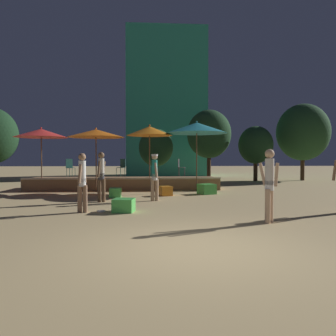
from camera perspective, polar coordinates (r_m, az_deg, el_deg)
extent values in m
plane|color=tan|center=(5.87, 5.07, -13.79)|extent=(120.00, 120.00, 0.00)
cube|color=olive|center=(17.02, -7.62, -2.65)|extent=(9.50, 2.42, 0.56)
cube|color=#CCB793|center=(15.84, -7.91, -1.82)|extent=(9.50, 0.12, 0.08)
cylinder|color=brown|center=(15.59, -12.40, 0.57)|extent=(0.05, 0.05, 2.54)
cone|color=orange|center=(15.63, -12.44, 5.92)|extent=(2.61, 2.61, 0.37)
sphere|color=orange|center=(15.65, -12.44, 6.74)|extent=(0.08, 0.08, 0.08)
cylinder|color=brown|center=(15.47, 5.01, 0.97)|extent=(0.05, 0.05, 2.75)
cone|color=teal|center=(15.54, 5.02, 6.98)|extent=(2.88, 2.88, 0.50)
sphere|color=teal|center=(15.57, 5.03, 8.05)|extent=(0.08, 0.08, 0.08)
cylinder|color=brown|center=(16.57, -21.16, 0.58)|extent=(0.05, 0.05, 2.56)
cone|color=red|center=(16.61, -21.22, 5.69)|extent=(2.45, 2.45, 0.40)
sphere|color=red|center=(16.63, -21.23, 6.51)|extent=(0.08, 0.08, 0.08)
cylinder|color=brown|center=(15.79, -3.22, 0.83)|extent=(0.05, 0.05, 2.66)
cone|color=orange|center=(15.85, -3.23, 6.46)|extent=(2.20, 2.20, 0.45)
sphere|color=orange|center=(15.87, -3.23, 7.41)|extent=(0.08, 0.08, 0.08)
cube|color=#4CC651|center=(9.71, -7.71, -6.45)|extent=(0.67, 0.67, 0.39)
cube|color=#4CC651|center=(13.30, -9.17, -4.26)|extent=(0.46, 0.46, 0.38)
cube|color=orange|center=(13.74, -0.44, -4.02)|extent=(0.61, 0.61, 0.40)
cube|color=#4CC651|center=(14.48, 6.76, -3.65)|extent=(0.83, 0.83, 0.44)
cylinder|color=tan|center=(8.43, 17.44, -6.24)|extent=(0.13, 0.13, 0.83)
cylinder|color=tan|center=(8.27, 16.97, -6.39)|extent=(0.13, 0.13, 0.83)
cylinder|color=white|center=(8.30, 17.24, -2.93)|extent=(0.21, 0.21, 0.24)
cylinder|color=beige|center=(8.28, 17.26, -0.60)|extent=(0.21, 0.21, 0.64)
cylinder|color=tan|center=(8.35, 16.15, -1.04)|extent=(0.21, 0.20, 0.57)
cylinder|color=tan|center=(8.21, 18.37, -1.10)|extent=(0.14, 0.14, 0.57)
sphere|color=tan|center=(8.27, 17.28, 2.38)|extent=(0.23, 0.23, 0.23)
cylinder|color=#997051|center=(9.85, -15.13, -5.19)|extent=(0.13, 0.13, 0.79)
cylinder|color=#997051|center=(9.78, -14.23, -5.23)|extent=(0.13, 0.13, 0.79)
cylinder|color=white|center=(9.77, -14.70, -2.44)|extent=(0.20, 0.20, 0.24)
cylinder|color=white|center=(9.75, -14.72, -0.54)|extent=(0.20, 0.20, 0.61)
cylinder|color=#997051|center=(9.60, -15.10, -0.99)|extent=(0.12, 0.21, 0.54)
cylinder|color=#997051|center=(9.91, -14.34, -0.91)|extent=(0.11, 0.18, 0.55)
sphere|color=#997051|center=(9.75, -14.73, 1.88)|extent=(0.22, 0.22, 0.22)
cylinder|color=#997051|center=(10.53, 27.05, -0.37)|extent=(0.16, 0.15, 0.59)
cylinder|color=brown|center=(11.97, -11.15, -3.86)|extent=(0.13, 0.13, 0.83)
cylinder|color=brown|center=(12.05, -11.88, -3.82)|extent=(0.13, 0.13, 0.83)
cylinder|color=#3F3F47|center=(11.97, -11.53, -1.48)|extent=(0.21, 0.21, 0.24)
cylinder|color=beige|center=(11.96, -11.54, 0.14)|extent=(0.21, 0.21, 0.64)
cylinder|color=brown|center=(12.11, -11.13, -0.17)|extent=(0.16, 0.24, 0.57)
cylinder|color=brown|center=(11.81, -11.96, -0.22)|extent=(0.14, 0.20, 0.57)
sphere|color=brown|center=(11.95, -11.56, 2.20)|extent=(0.23, 0.23, 0.23)
cylinder|color=tan|center=(12.12, -1.97, -3.83)|extent=(0.13, 0.13, 0.80)
cylinder|color=tan|center=(12.07, -2.73, -3.86)|extent=(0.13, 0.13, 0.80)
cylinder|color=white|center=(12.06, -2.35, -1.58)|extent=(0.21, 0.21, 0.24)
cylinder|color=teal|center=(12.04, -2.35, -0.03)|extent=(0.21, 0.21, 0.61)
cylinder|color=tan|center=(12.20, -2.60, -0.34)|extent=(0.10, 0.11, 0.54)
cylinder|color=tan|center=(11.89, -2.10, -0.39)|extent=(0.14, 0.24, 0.54)
sphere|color=tan|center=(12.04, -2.36, 1.94)|extent=(0.22, 0.22, 0.22)
cylinder|color=white|center=(12.04, -2.36, 2.25)|extent=(0.24, 0.24, 0.07)
cylinder|color=#1E4C47|center=(16.90, -16.76, -0.76)|extent=(0.02, 0.02, 0.45)
cylinder|color=#1E4C47|center=(17.05, -15.87, -0.73)|extent=(0.02, 0.02, 0.45)
cylinder|color=#1E4C47|center=(17.17, -17.23, -0.72)|extent=(0.02, 0.02, 0.45)
cylinder|color=#1E4C47|center=(17.31, -16.35, -0.70)|extent=(0.02, 0.02, 0.45)
cylinder|color=#1E4C47|center=(17.10, -16.56, 0.03)|extent=(0.40, 0.40, 0.02)
cube|color=#1E4C47|center=(17.24, -16.83, 0.79)|extent=(0.29, 0.26, 0.45)
cylinder|color=#47474C|center=(17.05, 2.86, -0.66)|extent=(0.02, 0.02, 0.45)
cylinder|color=#47474C|center=(17.35, 2.97, -0.62)|extent=(0.02, 0.02, 0.45)
cylinder|color=#47474C|center=(17.09, 1.86, -0.66)|extent=(0.02, 0.02, 0.45)
cylinder|color=#47474C|center=(17.39, 1.98, -0.62)|extent=(0.02, 0.02, 0.45)
cylinder|color=#47474C|center=(17.21, 2.42, 0.11)|extent=(0.40, 0.40, 0.02)
cube|color=#47474C|center=(17.23, 1.86, 0.86)|extent=(0.11, 0.36, 0.45)
cylinder|color=#1E4C47|center=(16.99, -8.98, -0.69)|extent=(0.02, 0.02, 0.45)
cylinder|color=#1E4C47|center=(16.77, -8.28, -0.72)|extent=(0.02, 0.02, 0.45)
cylinder|color=#1E4C47|center=(17.19, -8.25, -0.66)|extent=(0.02, 0.02, 0.45)
cylinder|color=#1E4C47|center=(16.98, -7.55, -0.69)|extent=(0.02, 0.02, 0.45)
cylinder|color=#1E4C47|center=(16.97, -8.27, 0.07)|extent=(0.40, 0.40, 0.02)
cube|color=#1E4C47|center=(17.09, -7.86, 0.84)|extent=(0.29, 0.26, 0.45)
cylinder|color=white|center=(9.87, -11.55, -7.37)|extent=(0.25, 0.25, 0.03)
cylinder|color=#3D2B1C|center=(23.66, -2.11, -0.61)|extent=(0.28, 0.28, 1.23)
ellipsoid|color=#1E4223|center=(23.65, -2.11, 3.57)|extent=(2.47, 2.47, 2.71)
cylinder|color=#3D2B1C|center=(23.38, 7.13, 0.16)|extent=(0.28, 0.28, 1.89)
ellipsoid|color=#1E4223|center=(23.44, 7.15, 5.89)|extent=(3.10, 3.10, 3.41)
cylinder|color=#3D2B1C|center=(23.36, 14.99, -0.45)|extent=(0.28, 0.28, 1.43)
ellipsoid|color=#19381E|center=(23.36, 15.02, 3.91)|extent=(2.35, 2.35, 2.59)
cylinder|color=#3D2B1C|center=(25.12, 22.37, 0.02)|extent=(0.28, 0.28, 1.78)
ellipsoid|color=#1E4223|center=(25.18, 22.43, 5.78)|extent=(3.65, 3.65, 4.01)
cube|color=teal|center=(30.68, -0.39, 10.95)|extent=(7.04, 4.57, 13.00)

